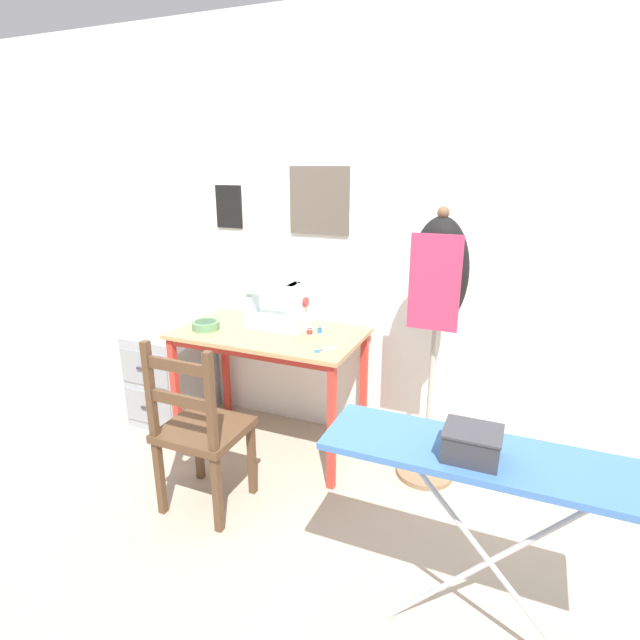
% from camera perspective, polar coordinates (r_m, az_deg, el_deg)
% --- Properties ---
extents(ground_plane, '(14.00, 14.00, 0.00)m').
position_cam_1_polar(ground_plane, '(3.05, -8.26, -16.58)').
color(ground_plane, tan).
extents(wall_back, '(10.00, 0.07, 2.55)m').
position_cam_1_polar(wall_back, '(3.16, -2.83, 9.72)').
color(wall_back, silver).
rests_on(wall_back, ground_plane).
extents(sewing_table, '(1.09, 0.62, 0.75)m').
position_cam_1_polar(sewing_table, '(2.97, -5.90, -3.04)').
color(sewing_table, tan).
rests_on(sewing_table, ground_plane).
extents(sewing_machine, '(0.38, 0.17, 0.31)m').
position_cam_1_polar(sewing_machine, '(2.96, -4.59, 1.50)').
color(sewing_machine, silver).
rests_on(sewing_machine, sewing_table).
extents(fabric_bowl, '(0.16, 0.16, 0.05)m').
position_cam_1_polar(fabric_bowl, '(3.05, -12.93, -0.56)').
color(fabric_bowl, '#56895B').
rests_on(fabric_bowl, sewing_table).
extents(scissors, '(0.10, 0.13, 0.01)m').
position_cam_1_polar(scissors, '(2.64, 0.18, -3.48)').
color(scissors, silver).
rests_on(scissors, sewing_table).
extents(thread_spool_near_machine, '(0.04, 0.04, 0.04)m').
position_cam_1_polar(thread_spool_near_machine, '(2.88, -1.20, -1.32)').
color(thread_spool_near_machine, red).
rests_on(thread_spool_near_machine, sewing_table).
extents(thread_spool_mid_table, '(0.03, 0.03, 0.04)m').
position_cam_1_polar(thread_spool_mid_table, '(2.89, -0.03, -1.15)').
color(thread_spool_mid_table, '#2875C1').
rests_on(thread_spool_mid_table, sewing_table).
extents(wooden_chair, '(0.40, 0.38, 0.93)m').
position_cam_1_polar(wooden_chair, '(2.60, -13.52, -12.22)').
color(wooden_chair, '#513823').
rests_on(wooden_chair, ground_plane).
extents(filing_cabinet, '(0.40, 0.53, 0.63)m').
position_cam_1_polar(filing_cabinet, '(3.61, -16.52, -5.90)').
color(filing_cabinet, '#93999E').
rests_on(filing_cabinet, ground_plane).
extents(dress_form, '(0.32, 0.32, 1.50)m').
position_cam_1_polar(dress_form, '(2.60, 13.28, 3.10)').
color(dress_form, '#846647').
rests_on(dress_form, ground_plane).
extents(ironing_board, '(1.16, 0.31, 0.81)m').
position_cam_1_polar(ironing_board, '(1.77, 19.96, -15.77)').
color(ironing_board, '#3D6BAD').
rests_on(ironing_board, ground_plane).
extents(storage_box, '(0.18, 0.15, 0.10)m').
position_cam_1_polar(storage_box, '(1.69, 16.98, -13.34)').
color(storage_box, '#333338').
rests_on(storage_box, ironing_board).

